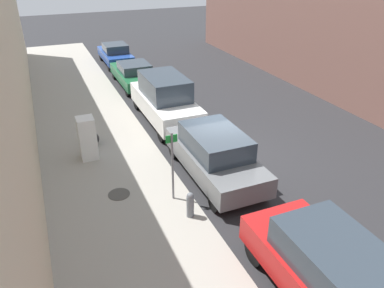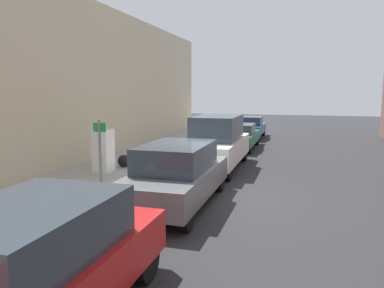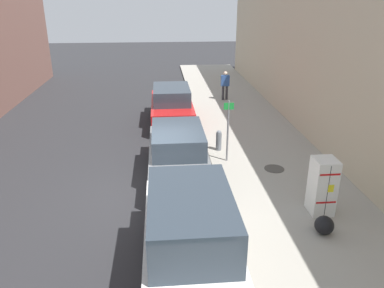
{
  "view_description": "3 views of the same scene",
  "coord_description": "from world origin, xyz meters",
  "px_view_note": "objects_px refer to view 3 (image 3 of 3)",
  "views": [
    {
      "loc": [
        -5.79,
        -11.03,
        7.13
      ],
      "look_at": [
        -1.38,
        -0.52,
        1.19
      ],
      "focal_mm": 35.0,
      "sensor_mm": 36.0,
      "label": 1
    },
    {
      "loc": [
        2.52,
        -10.54,
        3.18
      ],
      "look_at": [
        -1.32,
        2.62,
        1.21
      ],
      "focal_mm": 35.0,
      "sensor_mm": 36.0,
      "label": 2
    },
    {
      "loc": [
        -0.19,
        10.68,
        5.87
      ],
      "look_at": [
        -1.15,
        -0.35,
        1.42
      ],
      "focal_mm": 35.0,
      "sensor_mm": 36.0,
      "label": 3
    }
  ],
  "objects_px": {
    "fire_hydrant": "(219,140)",
    "trash_bag": "(324,225)",
    "discarded_refrigerator": "(322,186)",
    "parked_van_white": "(191,241)",
    "parked_suv_gray": "(178,152)",
    "parked_suv_red": "(172,104)",
    "street_sign_post": "(228,128)",
    "pedestrian_walking_far": "(225,84)"
  },
  "relations": [
    {
      "from": "discarded_refrigerator",
      "to": "parked_suv_gray",
      "type": "bearing_deg",
      "value": -36.2
    },
    {
      "from": "parked_suv_red",
      "to": "trash_bag",
      "type": "bearing_deg",
      "value": 110.12
    },
    {
      "from": "fire_hydrant",
      "to": "parked_suv_red",
      "type": "xyz_separation_m",
      "value": [
        1.7,
        -3.92,
        0.38
      ]
    },
    {
      "from": "parked_van_white",
      "to": "parked_suv_gray",
      "type": "bearing_deg",
      "value": -90.0
    },
    {
      "from": "trash_bag",
      "to": "pedestrian_walking_far",
      "type": "xyz_separation_m",
      "value": [
        0.33,
        -13.27,
        0.71
      ]
    },
    {
      "from": "street_sign_post",
      "to": "fire_hydrant",
      "type": "bearing_deg",
      "value": -81.77
    },
    {
      "from": "parked_van_white",
      "to": "pedestrian_walking_far",
      "type": "bearing_deg",
      "value": -102.43
    },
    {
      "from": "parked_suv_red",
      "to": "parked_suv_gray",
      "type": "relative_size",
      "value": 0.98
    },
    {
      "from": "fire_hydrant",
      "to": "pedestrian_walking_far",
      "type": "height_order",
      "value": "pedestrian_walking_far"
    },
    {
      "from": "discarded_refrigerator",
      "to": "parked_van_white",
      "type": "xyz_separation_m",
      "value": [
        3.86,
        2.36,
        0.15
      ]
    },
    {
      "from": "discarded_refrigerator",
      "to": "pedestrian_walking_far",
      "type": "relative_size",
      "value": 0.98
    },
    {
      "from": "discarded_refrigerator",
      "to": "trash_bag",
      "type": "relative_size",
      "value": 3.3
    },
    {
      "from": "discarded_refrigerator",
      "to": "parked_suv_gray",
      "type": "distance_m",
      "value": 4.79
    },
    {
      "from": "discarded_refrigerator",
      "to": "pedestrian_walking_far",
      "type": "bearing_deg",
      "value": -86.98
    },
    {
      "from": "fire_hydrant",
      "to": "parked_suv_gray",
      "type": "bearing_deg",
      "value": 48.14
    },
    {
      "from": "pedestrian_walking_far",
      "to": "parked_suv_gray",
      "type": "height_order",
      "value": "pedestrian_walking_far"
    },
    {
      "from": "street_sign_post",
      "to": "parked_suv_red",
      "type": "relative_size",
      "value": 0.5
    },
    {
      "from": "discarded_refrigerator",
      "to": "street_sign_post",
      "type": "relative_size",
      "value": 0.71
    },
    {
      "from": "parked_suv_red",
      "to": "discarded_refrigerator",
      "type": "bearing_deg",
      "value": 114.06
    },
    {
      "from": "discarded_refrigerator",
      "to": "parked_suv_red",
      "type": "bearing_deg",
      "value": -65.94
    },
    {
      "from": "fire_hydrant",
      "to": "trash_bag",
      "type": "xyz_separation_m",
      "value": [
        -1.85,
        5.76,
        -0.17
      ]
    },
    {
      "from": "pedestrian_walking_far",
      "to": "parked_van_white",
      "type": "bearing_deg",
      "value": 58.26
    },
    {
      "from": "parked_van_white",
      "to": "street_sign_post",
      "type": "bearing_deg",
      "value": -107.01
    },
    {
      "from": "trash_bag",
      "to": "discarded_refrigerator",
      "type": "bearing_deg",
      "value": -106.95
    },
    {
      "from": "pedestrian_walking_far",
      "to": "parked_suv_red",
      "type": "distance_m",
      "value": 4.82
    },
    {
      "from": "street_sign_post",
      "to": "parked_van_white",
      "type": "height_order",
      "value": "street_sign_post"
    },
    {
      "from": "parked_suv_gray",
      "to": "parked_van_white",
      "type": "xyz_separation_m",
      "value": [
        -0.0,
        5.19,
        0.19
      ]
    },
    {
      "from": "discarded_refrigerator",
      "to": "parked_suv_gray",
      "type": "relative_size",
      "value": 0.34
    },
    {
      "from": "street_sign_post",
      "to": "parked_van_white",
      "type": "bearing_deg",
      "value": 72.99
    },
    {
      "from": "street_sign_post",
      "to": "fire_hydrant",
      "type": "relative_size",
      "value": 2.8
    },
    {
      "from": "fire_hydrant",
      "to": "trash_bag",
      "type": "relative_size",
      "value": 1.67
    },
    {
      "from": "discarded_refrigerator",
      "to": "street_sign_post",
      "type": "bearing_deg",
      "value": -61.37
    },
    {
      "from": "fire_hydrant",
      "to": "parked_van_white",
      "type": "distance_m",
      "value": 7.31
    },
    {
      "from": "street_sign_post",
      "to": "fire_hydrant",
      "type": "distance_m",
      "value": 1.37
    },
    {
      "from": "street_sign_post",
      "to": "parked_suv_gray",
      "type": "distance_m",
      "value": 2.11
    },
    {
      "from": "street_sign_post",
      "to": "parked_suv_gray",
      "type": "xyz_separation_m",
      "value": [
        1.85,
        0.86,
        -0.53
      ]
    },
    {
      "from": "trash_bag",
      "to": "parked_van_white",
      "type": "height_order",
      "value": "parked_van_white"
    },
    {
      "from": "street_sign_post",
      "to": "parked_suv_red",
      "type": "distance_m",
      "value": 5.32
    },
    {
      "from": "parked_suv_red",
      "to": "parked_van_white",
      "type": "height_order",
      "value": "parked_van_white"
    },
    {
      "from": "discarded_refrigerator",
      "to": "parked_suv_red",
      "type": "relative_size",
      "value": 0.35
    },
    {
      "from": "discarded_refrigerator",
      "to": "parked_van_white",
      "type": "distance_m",
      "value": 4.53
    },
    {
      "from": "street_sign_post",
      "to": "parked_suv_red",
      "type": "height_order",
      "value": "street_sign_post"
    }
  ]
}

